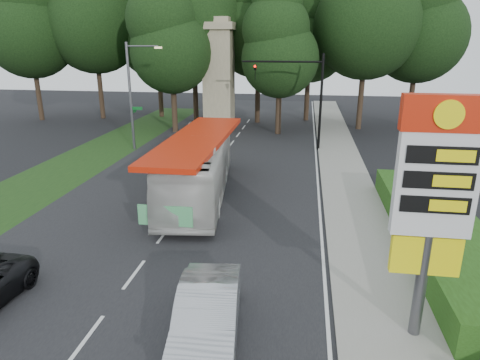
# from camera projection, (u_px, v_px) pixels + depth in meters

# --- Properties ---
(ground) EXTENTS (120.00, 120.00, 0.00)m
(ground) POSITION_uv_depth(u_px,v_px,m) (78.00, 350.00, 11.69)
(ground) COLOR black
(ground) RESTS_ON ground
(road_surface) EXTENTS (14.00, 80.00, 0.02)m
(road_surface) POSITION_uv_depth(u_px,v_px,m) (191.00, 198.00, 22.97)
(road_surface) COLOR black
(road_surface) RESTS_ON ground
(sidewalk_right) EXTENTS (3.00, 80.00, 0.12)m
(sidewalk_right) POSITION_uv_depth(u_px,v_px,m) (353.00, 206.00, 21.74)
(sidewalk_right) COLOR gray
(sidewalk_right) RESTS_ON ground
(grass_verge_left) EXTENTS (5.00, 50.00, 0.02)m
(grass_verge_left) POSITION_uv_depth(u_px,v_px,m) (82.00, 161.00, 29.96)
(grass_verge_left) COLOR #193814
(grass_verge_left) RESTS_ON ground
(hedge) EXTENTS (3.00, 14.00, 1.20)m
(hedge) POSITION_uv_depth(u_px,v_px,m) (440.00, 233.00, 17.39)
(hedge) COLOR #224412
(hedge) RESTS_ON ground
(gas_station_pylon) EXTENTS (2.10, 0.45, 6.85)m
(gas_station_pylon) POSITION_uv_depth(u_px,v_px,m) (435.00, 190.00, 10.88)
(gas_station_pylon) COLOR #59595E
(gas_station_pylon) RESTS_ON ground
(traffic_signal_mast) EXTENTS (6.10, 0.35, 7.20)m
(traffic_signal_mast) POSITION_uv_depth(u_px,v_px,m) (304.00, 88.00, 31.99)
(traffic_signal_mast) COLOR black
(traffic_signal_mast) RESTS_ON ground
(streetlight_signs) EXTENTS (2.75, 0.98, 8.00)m
(streetlight_signs) POSITION_uv_depth(u_px,v_px,m) (133.00, 92.00, 32.00)
(streetlight_signs) COLOR #59595E
(streetlight_signs) RESTS_ON ground
(monument) EXTENTS (3.00, 3.00, 10.05)m
(monument) POSITION_uv_depth(u_px,v_px,m) (219.00, 75.00, 38.60)
(monument) COLOR gray
(monument) RESTS_ON ground
(tree_far_west) EXTENTS (8.96, 8.96, 17.60)m
(tree_far_west) POSITION_uv_depth(u_px,v_px,m) (27.00, 13.00, 42.53)
(tree_far_west) COLOR #2D2116
(tree_far_west) RESTS_ON ground
(tree_west_mid) EXTENTS (9.80, 9.80, 19.25)m
(tree_west_mid) POSITION_uv_depth(u_px,v_px,m) (92.00, 3.00, 43.25)
(tree_west_mid) COLOR #2D2116
(tree_west_mid) RESTS_ON ground
(tree_west_near) EXTENTS (8.40, 8.40, 16.50)m
(tree_west_near) POSITION_uv_depth(u_px,v_px,m) (156.00, 21.00, 44.79)
(tree_west_near) COLOR #2D2116
(tree_west_near) RESTS_ON ground
(tree_center_right) EXTENTS (9.24, 9.24, 18.15)m
(tree_center_right) POSITION_uv_depth(u_px,v_px,m) (259.00, 9.00, 41.04)
(tree_center_right) COLOR #2D2116
(tree_center_right) RESTS_ON ground
(tree_east_near) EXTENTS (8.12, 8.12, 15.95)m
(tree_east_near) POSITION_uv_depth(u_px,v_px,m) (310.00, 24.00, 42.62)
(tree_east_near) COLOR #2D2116
(tree_east_near) RESTS_ON ground
(tree_east_mid) EXTENTS (9.52, 9.52, 18.70)m
(tree_east_mid) POSITION_uv_depth(u_px,v_px,m) (369.00, 2.00, 37.63)
(tree_east_mid) COLOR #2D2116
(tree_east_mid) RESTS_ON ground
(tree_far_east) EXTENTS (8.68, 8.68, 17.05)m
(tree_far_east) POSITION_uv_depth(u_px,v_px,m) (421.00, 15.00, 39.11)
(tree_far_east) COLOR #2D2116
(tree_far_east) RESTS_ON ground
(tree_monument_left) EXTENTS (7.28, 7.28, 14.30)m
(tree_monument_left) POSITION_uv_depth(u_px,v_px,m) (171.00, 33.00, 37.12)
(tree_monument_left) COLOR #2D2116
(tree_monument_left) RESTS_ON ground
(tree_monument_right) EXTENTS (6.72, 6.72, 13.20)m
(tree_monument_right) POSITION_uv_depth(u_px,v_px,m) (280.00, 42.00, 36.44)
(tree_monument_right) COLOR #2D2116
(tree_monument_right) RESTS_ON ground
(transit_bus) EXTENTS (4.08, 11.99, 3.27)m
(transit_bus) POSITION_uv_depth(u_px,v_px,m) (198.00, 167.00, 22.91)
(transit_bus) COLOR silver
(transit_bus) RESTS_ON ground
(sedan_silver) EXTENTS (2.23, 4.99, 1.59)m
(sedan_silver) POSITION_uv_depth(u_px,v_px,m) (207.00, 316.00, 11.83)
(sedan_silver) COLOR #B0B2B8
(sedan_silver) RESTS_ON ground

